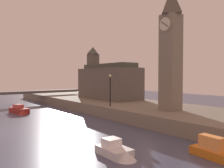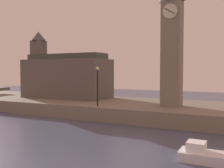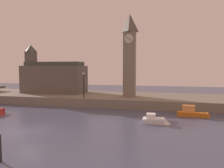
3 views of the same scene
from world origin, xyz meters
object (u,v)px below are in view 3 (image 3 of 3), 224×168
Objects in this scene: mooring_post_right at (0,148)px; boat_ferry_white at (156,120)px; parliament_hall at (53,77)px; boat_patrol_orange at (194,113)px; streetlamp at (84,82)px; clock_tower at (130,54)px.

mooring_post_right reaches higher than boat_ferry_white.
parliament_hall is 2.75× the size of boat_patrol_orange.
parliament_hall reaches higher than mooring_post_right.
boat_patrol_orange is (17.32, -3.89, -3.65)m from streetlamp.
clock_tower reaches higher than parliament_hall.
boat_patrol_orange is (15.34, 18.54, -0.50)m from mooring_post_right.
boat_patrol_orange is at bearing -12.66° from streetlamp.
parliament_hall reaches higher than streetlamp.
boat_patrol_orange is (26.34, -10.08, -4.14)m from parliament_hall.
parliament_hall reaches higher than boat_patrol_orange.
mooring_post_right reaches higher than boat_patrol_orange.
mooring_post_right is at bearing -101.51° from clock_tower.
boat_ferry_white is (12.43, -8.75, -3.76)m from streetlamp.
clock_tower reaches higher than boat_ferry_white.
boat_ferry_white is (10.45, 13.69, -0.60)m from mooring_post_right.
clock_tower is at bearing 143.70° from boat_patrol_orange.
streetlamp is at bearing 95.05° from mooring_post_right.
parliament_hall is at bearing 159.07° from boat_patrol_orange.
parliament_hall is at bearing 111.04° from mooring_post_right.
parliament_hall is (-16.29, 2.69, -4.35)m from clock_tower.
streetlamp is at bearing 144.88° from boat_ferry_white.
parliament_hall is 28.51m from boat_patrol_orange.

